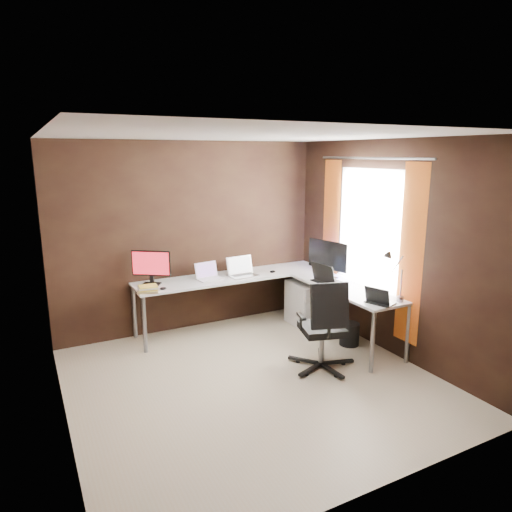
{
  "coord_description": "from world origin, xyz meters",
  "views": [
    {
      "loc": [
        -1.99,
        -3.89,
        2.34
      ],
      "look_at": [
        0.53,
        0.95,
        1.1
      ],
      "focal_mm": 32.0,
      "sensor_mm": 36.0,
      "label": 1
    }
  ],
  "objects_px": {
    "monitor_left": "(151,266)",
    "laptop_silver": "(242,272)",
    "monitor_right": "(328,257)",
    "book_stack": "(148,289)",
    "laptop_black_big": "(327,279)",
    "laptop_black_small": "(379,300)",
    "wastebasket": "(349,334)",
    "laptop_white": "(208,275)",
    "office_chair": "(323,343)",
    "drawer_pedestal": "(306,303)",
    "desk_lamp": "(393,270)"
  },
  "relations": [
    {
      "from": "desk_lamp",
      "to": "wastebasket",
      "type": "relative_size",
      "value": 1.99
    },
    {
      "from": "monitor_left",
      "to": "book_stack",
      "type": "distance_m",
      "value": 0.38
    },
    {
      "from": "laptop_white",
      "to": "book_stack",
      "type": "relative_size",
      "value": 1.22
    },
    {
      "from": "monitor_right",
      "to": "office_chair",
      "type": "bearing_deg",
      "value": 126.18
    },
    {
      "from": "laptop_silver",
      "to": "laptop_white",
      "type": "bearing_deg",
      "value": 170.81
    },
    {
      "from": "monitor_right",
      "to": "monitor_left",
      "type": "bearing_deg",
      "value": 53.99
    },
    {
      "from": "laptop_black_small",
      "to": "wastebasket",
      "type": "height_order",
      "value": "laptop_black_small"
    },
    {
      "from": "laptop_silver",
      "to": "desk_lamp",
      "type": "relative_size",
      "value": 0.7
    },
    {
      "from": "wastebasket",
      "to": "book_stack",
      "type": "bearing_deg",
      "value": 155.62
    },
    {
      "from": "laptop_white",
      "to": "drawer_pedestal",
      "type": "bearing_deg",
      "value": -23.44
    },
    {
      "from": "laptop_black_big",
      "to": "book_stack",
      "type": "relative_size",
      "value": 1.51
    },
    {
      "from": "laptop_white",
      "to": "book_stack",
      "type": "xyz_separation_m",
      "value": [
        -0.85,
        -0.21,
        -0.01
      ]
    },
    {
      "from": "laptop_silver",
      "to": "book_stack",
      "type": "relative_size",
      "value": 1.37
    },
    {
      "from": "monitor_left",
      "to": "book_stack",
      "type": "height_order",
      "value": "monitor_left"
    },
    {
      "from": "laptop_silver",
      "to": "wastebasket",
      "type": "relative_size",
      "value": 1.39
    },
    {
      "from": "wastebasket",
      "to": "laptop_silver",
      "type": "bearing_deg",
      "value": 128.22
    },
    {
      "from": "laptop_white",
      "to": "office_chair",
      "type": "height_order",
      "value": "office_chair"
    },
    {
      "from": "office_chair",
      "to": "laptop_black_big",
      "type": "bearing_deg",
      "value": 68.22
    },
    {
      "from": "laptop_silver",
      "to": "laptop_black_big",
      "type": "relative_size",
      "value": 0.91
    },
    {
      "from": "laptop_black_small",
      "to": "wastebasket",
      "type": "bearing_deg",
      "value": -28.27
    },
    {
      "from": "laptop_white",
      "to": "wastebasket",
      "type": "distance_m",
      "value": 1.95
    },
    {
      "from": "drawer_pedestal",
      "to": "monitor_right",
      "type": "distance_m",
      "value": 0.79
    },
    {
      "from": "laptop_black_big",
      "to": "book_stack",
      "type": "height_order",
      "value": "laptop_black_big"
    },
    {
      "from": "monitor_left",
      "to": "laptop_black_big",
      "type": "height_order",
      "value": "monitor_left"
    },
    {
      "from": "drawer_pedestal",
      "to": "desk_lamp",
      "type": "bearing_deg",
      "value": -83.48
    },
    {
      "from": "drawer_pedestal",
      "to": "laptop_white",
      "type": "height_order",
      "value": "laptop_white"
    },
    {
      "from": "laptop_black_big",
      "to": "laptop_black_small",
      "type": "height_order",
      "value": "laptop_black_big"
    },
    {
      "from": "book_stack",
      "to": "laptop_silver",
      "type": "bearing_deg",
      "value": 6.73
    },
    {
      "from": "drawer_pedestal",
      "to": "laptop_black_small",
      "type": "xyz_separation_m",
      "value": [
        -0.04,
        -1.45,
        0.47
      ]
    },
    {
      "from": "laptop_silver",
      "to": "wastebasket",
      "type": "distance_m",
      "value": 1.62
    },
    {
      "from": "laptop_black_big",
      "to": "book_stack",
      "type": "xyz_separation_m",
      "value": [
        -2.1,
        0.67,
        -0.02
      ]
    },
    {
      "from": "monitor_left",
      "to": "book_stack",
      "type": "relative_size",
      "value": 1.51
    },
    {
      "from": "laptop_black_big",
      "to": "laptop_white",
      "type": "bearing_deg",
      "value": 48.46
    },
    {
      "from": "book_stack",
      "to": "office_chair",
      "type": "xyz_separation_m",
      "value": [
        1.55,
        -1.38,
        -0.46
      ]
    },
    {
      "from": "laptop_white",
      "to": "wastebasket",
      "type": "bearing_deg",
      "value": -49.63
    },
    {
      "from": "monitor_left",
      "to": "laptop_silver",
      "type": "distance_m",
      "value": 1.21
    },
    {
      "from": "drawer_pedestal",
      "to": "laptop_black_big",
      "type": "distance_m",
      "value": 0.72
    },
    {
      "from": "desk_lamp",
      "to": "office_chair",
      "type": "distance_m",
      "value": 1.12
    },
    {
      "from": "laptop_white",
      "to": "office_chair",
      "type": "distance_m",
      "value": 1.8
    },
    {
      "from": "laptop_black_big",
      "to": "laptop_black_small",
      "type": "xyz_separation_m",
      "value": [
        0.02,
        -0.93,
        -0.01
      ]
    },
    {
      "from": "drawer_pedestal",
      "to": "monitor_right",
      "type": "bearing_deg",
      "value": -73.91
    },
    {
      "from": "monitor_right",
      "to": "laptop_black_small",
      "type": "relative_size",
      "value": 1.75
    },
    {
      "from": "laptop_black_big",
      "to": "laptop_black_small",
      "type": "distance_m",
      "value": 0.93
    },
    {
      "from": "laptop_black_big",
      "to": "desk_lamp",
      "type": "distance_m",
      "value": 0.98
    },
    {
      "from": "laptop_black_big",
      "to": "wastebasket",
      "type": "bearing_deg",
      "value": -166.13
    },
    {
      "from": "monitor_right",
      "to": "book_stack",
      "type": "relative_size",
      "value": 2.08
    },
    {
      "from": "monitor_right",
      "to": "laptop_black_small",
      "type": "distance_m",
      "value": 1.16
    },
    {
      "from": "monitor_left",
      "to": "monitor_right",
      "type": "bearing_deg",
      "value": 14.42
    },
    {
      "from": "monitor_right",
      "to": "laptop_black_big",
      "type": "relative_size",
      "value": 1.38
    },
    {
      "from": "drawer_pedestal",
      "to": "office_chair",
      "type": "xyz_separation_m",
      "value": [
        -0.61,
        -1.23,
        0.0
      ]
    }
  ]
}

